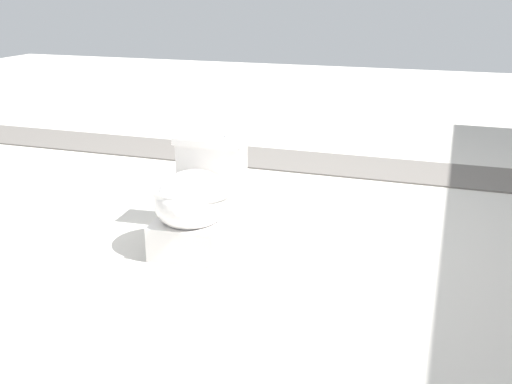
{
  "coord_description": "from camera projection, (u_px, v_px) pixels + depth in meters",
  "views": [
    {
      "loc": [
        2.89,
        1.01,
        1.24
      ],
      "look_at": [
        0.29,
        0.13,
        0.3
      ],
      "focal_mm": 42.0,
      "sensor_mm": 36.0,
      "label": 1
    }
  ],
  "objects": [
    {
      "name": "gravel_strip",
      "position": [
        375.0,
        168.0,
        4.3
      ],
      "size": [
        0.56,
        8.0,
        0.01
      ],
      "primitive_type": "cube",
      "color": "#605B56",
      "rests_on": "ground"
    },
    {
      "name": "toilet",
      "position": [
        199.0,
        201.0,
        3.01
      ],
      "size": [
        0.66,
        0.42,
        0.52
      ],
      "rotation": [
        0.0,
        0.0,
        0.08
      ],
      "color": "white",
      "rests_on": "ground"
    },
    {
      "name": "ground_plane",
      "position": [
        250.0,
        225.0,
        3.29
      ],
      "size": [
        14.0,
        14.0,
        0.0
      ],
      "primitive_type": "plane",
      "color": "beige"
    }
  ]
}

